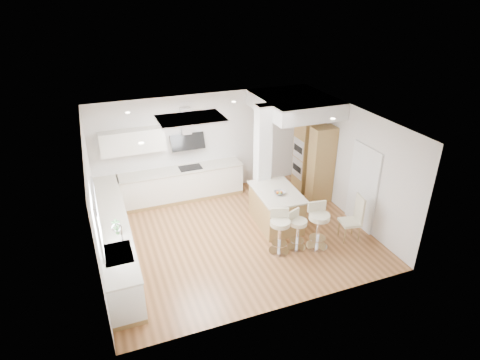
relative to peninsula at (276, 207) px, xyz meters
name	(u,v)px	position (x,y,z in m)	size (l,w,h in m)	color
ground	(237,235)	(-1.08, -0.14, -0.46)	(6.00, 6.00, 0.00)	#9F673B
ceiling	(237,235)	(-1.08, -0.14, -0.46)	(6.00, 5.00, 0.02)	silver
wall_back	(204,144)	(-1.08, 2.36, 0.94)	(6.00, 0.04, 2.80)	silver
wall_left	(94,207)	(-4.08, -0.14, 0.94)	(0.04, 5.00, 2.80)	silver
wall_right	(351,163)	(1.92, -0.14, 0.94)	(0.04, 5.00, 2.80)	silver
skylight	(191,119)	(-1.87, 0.46, 2.31)	(4.10, 2.10, 0.06)	white
window_left	(96,216)	(-4.04, -1.04, 1.23)	(0.06, 1.28, 1.07)	silver
doorway_right	(363,188)	(1.89, -0.74, 0.54)	(0.05, 1.00, 2.10)	#49413A
counter_left	(115,237)	(-3.78, 0.09, 0.00)	(0.63, 4.50, 1.35)	#A27E45
counter_back	(176,177)	(-2.00, 2.08, 0.24)	(3.62, 0.63, 2.50)	#A27E45
pillar	(262,160)	(-0.03, 0.81, 0.94)	(0.35, 0.35, 2.80)	white
soffit	(294,104)	(1.02, 1.26, 2.14)	(1.78, 2.20, 0.40)	silver
oven_column	(313,159)	(1.59, 1.08, 0.59)	(0.63, 1.21, 2.10)	#A27E45
peninsula	(276,207)	(0.00, 0.00, 0.00)	(1.06, 1.54, 0.98)	#A27E45
bar_stool_a	(280,229)	(-0.42, -1.05, 0.11)	(0.58, 0.58, 1.02)	silver
bar_stool_b	(297,228)	(0.00, -1.06, 0.06)	(0.54, 0.54, 0.92)	silver
bar_stool_c	(318,223)	(0.45, -1.19, 0.15)	(0.54, 0.54, 1.08)	silver
dining_chair	(355,217)	(1.40, -1.21, 0.13)	(0.49, 0.49, 1.10)	beige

